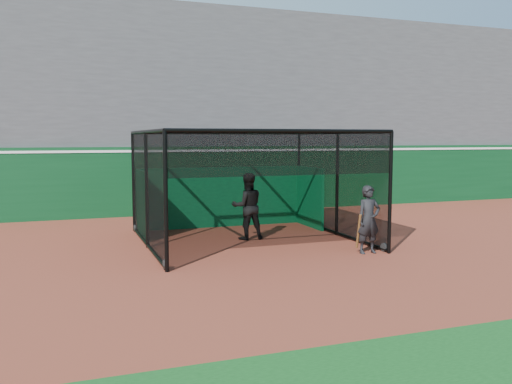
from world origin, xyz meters
name	(u,v)px	position (x,y,z in m)	size (l,w,h in m)	color
ground	(283,260)	(0.00, 0.00, 0.00)	(120.00, 120.00, 0.00)	brown
outfield_wall	(196,179)	(0.00, 8.50, 1.29)	(50.00, 0.50, 2.50)	#0B3C1B
grandstand	(175,100)	(0.00, 12.27, 4.48)	(50.00, 7.85, 8.95)	#4C4C4F
batting_cage	(248,187)	(0.01, 2.54, 1.49)	(5.56, 5.48, 2.98)	black
batter	(247,206)	(0.08, 2.78, 0.93)	(0.90, 0.70, 1.85)	black
on_deck_player	(369,220)	(2.27, 0.02, 0.83)	(0.63, 0.42, 1.67)	black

